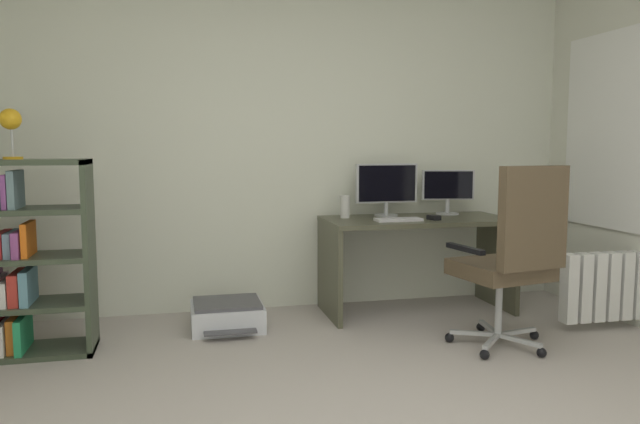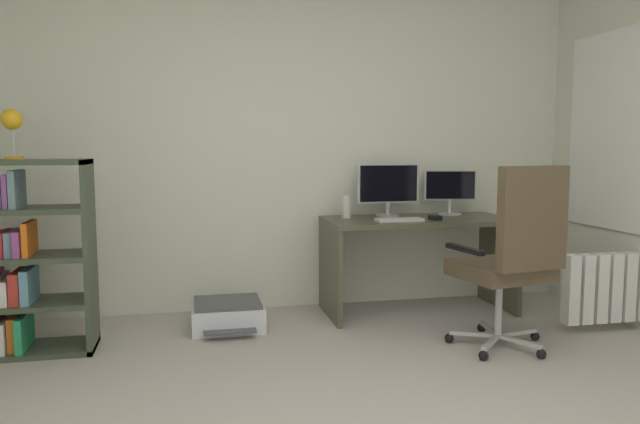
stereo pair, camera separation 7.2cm
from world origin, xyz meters
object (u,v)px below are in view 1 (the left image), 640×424
(monitor_secondary, at_px, (448,188))
(radiator, at_px, (624,285))
(monitor_main, at_px, (387,186))
(office_chair, at_px, (513,253))
(bookshelf, at_px, (12,263))
(desk_lamp, at_px, (11,123))
(desktop_speaker, at_px, (345,207))
(computer_mouse, at_px, (434,218))
(desk, at_px, (416,243))
(printer, at_px, (227,315))
(keyboard, at_px, (398,220))

(monitor_secondary, relative_size, radiator, 0.43)
(monitor_main, bearing_deg, office_chair, -70.99)
(bookshelf, distance_m, desk_lamp, 0.83)
(desktop_speaker, bearing_deg, computer_mouse, -23.85)
(bookshelf, bearing_deg, office_chair, -11.81)
(office_chair, bearing_deg, desk_lamp, 168.05)
(desk, xyz_separation_m, bookshelf, (-2.74, -0.38, 0.04))
(desk_lamp, distance_m, radiator, 4.12)
(desk_lamp, height_order, printer, desk_lamp)
(monitor_main, distance_m, desk_lamp, 2.62)
(desk, xyz_separation_m, printer, (-1.45, -0.12, -0.43))
(desk, xyz_separation_m, office_chair, (0.22, -1.00, 0.09))
(monitor_secondary, height_order, computer_mouse, monitor_secondary)
(keyboard, bearing_deg, desk_lamp, -175.08)
(desktop_speaker, xyz_separation_m, desk_lamp, (-2.17, -0.51, 0.59))
(desk, relative_size, bookshelf, 1.18)
(desk, bearing_deg, bookshelf, -172.16)
(desktop_speaker, relative_size, radiator, 0.18)
(radiator, bearing_deg, monitor_secondary, 135.84)
(keyboard, distance_m, office_chair, 0.96)
(printer, bearing_deg, monitor_main, 13.42)
(monitor_main, height_order, bookshelf, bookshelf)
(monitor_main, relative_size, office_chair, 0.43)
(monitor_main, distance_m, printer, 1.56)
(desktop_speaker, relative_size, office_chair, 0.15)
(office_chair, relative_size, printer, 2.19)
(computer_mouse, distance_m, office_chair, 0.88)
(desk_lamp, bearing_deg, radiator, -4.96)
(bookshelf, relative_size, radiator, 1.24)
(monitor_main, relative_size, bookshelf, 0.42)
(keyboard, relative_size, desk_lamp, 1.15)
(office_chair, bearing_deg, keyboard, 116.30)
(printer, bearing_deg, desk, 4.89)
(desk_lamp, bearing_deg, bookshelf, -179.00)
(desktop_speaker, bearing_deg, radiator, -25.45)
(desk, distance_m, printer, 1.51)
(keyboard, relative_size, printer, 0.65)
(monitor_main, distance_m, desktop_speaker, 0.38)
(bookshelf, xyz_separation_m, radiator, (3.99, -0.34, -0.27))
(desk, distance_m, computer_mouse, 0.26)
(monitor_secondary, height_order, keyboard, monitor_secondary)
(monitor_main, height_order, radiator, monitor_main)
(monitor_main, relative_size, desk_lamp, 1.66)
(computer_mouse, bearing_deg, desk, 104.54)
(desktop_speaker, relative_size, bookshelf, 0.14)
(keyboard, xyz_separation_m, desktop_speaker, (-0.33, 0.27, 0.07))
(office_chair, distance_m, radiator, 1.12)
(desk, xyz_separation_m, keyboard, (-0.20, -0.14, 0.20))
(bookshelf, bearing_deg, desk, 7.84)
(desk, relative_size, printer, 2.66)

